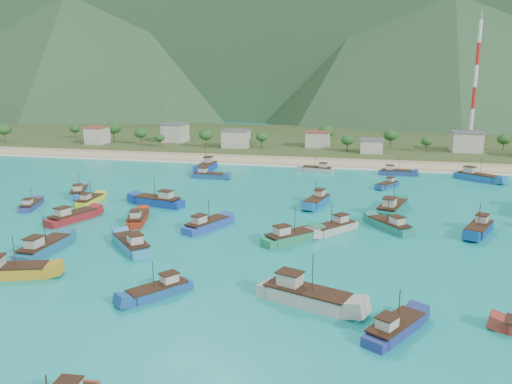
% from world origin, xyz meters
% --- Properties ---
extents(ground, '(600.00, 600.00, 0.00)m').
position_xyz_m(ground, '(0.00, 0.00, 0.00)').
color(ground, '#0D8E91').
rests_on(ground, ground).
extents(beach, '(400.00, 18.00, 1.20)m').
position_xyz_m(beach, '(0.00, 79.00, 0.00)').
color(beach, beige).
rests_on(beach, ground).
extents(land, '(400.00, 110.00, 2.40)m').
position_xyz_m(land, '(0.00, 140.00, 0.00)').
color(land, '#385123').
rests_on(land, ground).
extents(surf_line, '(400.00, 2.50, 0.08)m').
position_xyz_m(surf_line, '(0.00, 69.50, 0.00)').
color(surf_line, white).
rests_on(surf_line, ground).
extents(village, '(216.78, 22.97, 7.28)m').
position_xyz_m(village, '(10.18, 102.76, 4.73)').
color(village, beige).
rests_on(village, ground).
extents(vegetation, '(277.22, 25.43, 8.79)m').
position_xyz_m(vegetation, '(-10.56, 103.42, 5.17)').
color(vegetation, '#235623').
rests_on(vegetation, ground).
extents(radio_tower, '(1.20, 1.20, 46.34)m').
position_xyz_m(radio_tower, '(53.80, 108.00, 24.77)').
color(radio_tower, red).
rests_on(radio_tower, ground).
extents(boat_0, '(12.38, 6.07, 7.03)m').
position_xyz_m(boat_0, '(-28.14, 12.74, 0.88)').
color(boat_0, '#123895').
rests_on(boat_0, ground).
extents(boat_1, '(7.08, 10.74, 6.15)m').
position_xyz_m(boat_1, '(-11.91, -2.00, 0.72)').
color(boat_1, '#2645A7').
rests_on(boat_1, ground).
extents(boat_2, '(10.01, 3.71, 5.79)m').
position_xyz_m(boat_2, '(-26.85, 45.10, 0.66)').
color(boat_2, '#204E86').
rests_on(boat_2, ground).
extents(boat_4, '(7.35, 9.58, 5.62)m').
position_xyz_m(boat_4, '(21.40, -35.47, 0.63)').
color(boat_4, navy).
rests_on(boat_4, ground).
extents(boat_5, '(5.46, 11.12, 6.32)m').
position_xyz_m(boat_5, '(6.69, 21.17, 0.76)').
color(boat_5, '#145D9F').
rests_on(boat_5, ground).
extents(boat_6, '(12.85, 7.58, 7.29)m').
position_xyz_m(boat_6, '(10.60, -29.81, 0.93)').
color(boat_6, '#AEA99D').
rests_on(boat_6, ground).
extents(boat_7, '(7.01, 10.90, 6.22)m').
position_xyz_m(boat_7, '(38.24, 6.71, 0.74)').
color(boat_7, navy).
rests_on(boat_7, ground).
extents(boat_8, '(8.69, 9.97, 6.06)m').
position_xyz_m(boat_8, '(22.22, 5.29, 0.71)').
color(boat_8, '#217C6B').
rests_on(boat_8, ground).
extents(boat_9, '(11.47, 6.58, 6.51)m').
position_xyz_m(boat_9, '(-32.14, -30.70, 0.79)').
color(boat_9, '#C5891E').
rests_on(boat_9, ground).
extents(boat_10, '(3.39, 11.23, 6.62)m').
position_xyz_m(boat_10, '(-33.76, -20.81, 0.81)').
color(boat_10, '#216089').
rests_on(boat_10, ground).
extents(boat_11, '(9.95, 10.11, 6.47)m').
position_xyz_m(boat_11, '(-20.35, -16.02, 0.78)').
color(boat_11, teal).
rests_on(boat_11, ground).
extents(boat_12, '(7.57, 8.84, 5.35)m').
position_xyz_m(boat_12, '(-8.63, -31.73, 0.58)').
color(boat_12, '#19498C').
rests_on(boat_12, ground).
extents(boat_13, '(5.01, 8.86, 5.03)m').
position_xyz_m(boat_13, '(-54.65, 4.18, 0.52)').
color(boat_13, navy).
rests_on(boat_13, ground).
extents(boat_14, '(8.67, 9.89, 6.03)m').
position_xyz_m(boat_14, '(11.97, 1.52, 0.70)').
color(boat_14, '#B2ADA2').
rests_on(boat_14, ground).
extents(boat_15, '(4.17, 12.88, 7.55)m').
position_xyz_m(boat_15, '(-31.41, 56.70, 0.98)').
color(boat_15, '#1339A7').
rests_on(boat_15, ground).
extents(boat_17, '(11.69, 10.08, 7.09)m').
position_xyz_m(boat_17, '(47.38, 58.47, 0.90)').
color(boat_17, '#1B5AA1').
rests_on(boat_17, ground).
extents(boat_21, '(6.85, 10.57, 6.04)m').
position_xyz_m(boat_21, '(-51.08, 17.58, 0.70)').
color(boat_21, '#2B69A8').
rests_on(boat_21, ground).
extents(boat_23, '(9.70, 10.09, 6.39)m').
position_xyz_m(boat_23, '(4.99, -5.98, 0.77)').
color(boat_23, '#228052').
rests_on(boat_23, ground).
extents(boat_24, '(9.93, 4.32, 5.67)m').
position_xyz_m(boat_24, '(2.56, 61.97, 0.64)').
color(boat_24, '#A5A097').
rests_on(boat_24, ground).
extents(boat_25, '(3.15, 9.30, 5.43)m').
position_xyz_m(boat_25, '(-44.21, 10.84, 0.59)').
color(boat_25, yellow).
rests_on(boat_25, ground).
extents(boat_27, '(6.16, 8.38, 4.87)m').
position_xyz_m(boat_27, '(22.95, 44.08, 0.49)').
color(boat_27, navy).
rests_on(boat_27, ground).
extents(boat_28, '(7.07, 13.14, 7.45)m').
position_xyz_m(boat_28, '(22.97, 17.55, 0.96)').
color(boat_28, '#137063').
rests_on(boat_28, ground).
extents(boat_29, '(5.45, 10.32, 5.85)m').
position_xyz_m(boat_29, '(-26.62, -0.83, 0.67)').
color(boat_29, '#A62912').
rests_on(boat_29, ground).
extents(boat_31, '(9.68, 3.03, 5.69)m').
position_xyz_m(boat_31, '(25.72, 62.00, 0.64)').
color(boat_31, navy).
rests_on(boat_31, ground).
extents(boat_32, '(6.41, 11.37, 6.45)m').
position_xyz_m(boat_32, '(-39.89, -3.08, 0.78)').
color(boat_32, maroon).
rests_on(boat_32, ground).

